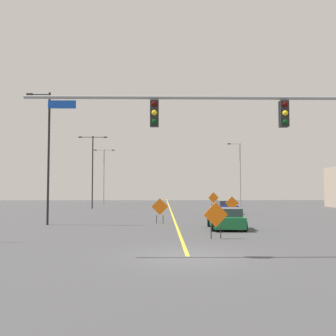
{
  "coord_description": "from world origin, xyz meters",
  "views": [
    {
      "loc": [
        -0.99,
        -14.44,
        2.66
      ],
      "look_at": [
        -0.4,
        24.22,
        4.77
      ],
      "focal_mm": 39.36,
      "sensor_mm": 36.0,
      "label": 1
    }
  ],
  "objects_px": {
    "construction_sign_left_lane": "(160,208)",
    "car_green_far": "(226,219)",
    "street_lamp_mid_left": "(93,166)",
    "construction_sign_right_lane": "(232,204)",
    "traffic_signal_assembly": "(276,126)",
    "street_lamp_far_left": "(104,172)",
    "car_blue_approaching": "(226,207)",
    "construction_sign_median_far": "(213,198)",
    "street_lamp_near_left": "(47,152)",
    "construction_sign_median_near": "(216,216)",
    "street_lamp_far_right": "(239,172)"
  },
  "relations": [
    {
      "from": "construction_sign_left_lane",
      "to": "car_green_far",
      "type": "height_order",
      "value": "construction_sign_left_lane"
    },
    {
      "from": "street_lamp_mid_left",
      "to": "construction_sign_right_lane",
      "type": "relative_size",
      "value": 5.01
    },
    {
      "from": "traffic_signal_assembly",
      "to": "street_lamp_far_left",
      "type": "height_order",
      "value": "street_lamp_far_left"
    },
    {
      "from": "street_lamp_far_left",
      "to": "car_blue_approaching",
      "type": "height_order",
      "value": "street_lamp_far_left"
    },
    {
      "from": "traffic_signal_assembly",
      "to": "street_lamp_far_left",
      "type": "bearing_deg",
      "value": 107.14
    },
    {
      "from": "construction_sign_median_far",
      "to": "car_green_far",
      "type": "relative_size",
      "value": 0.53
    },
    {
      "from": "street_lamp_far_left",
      "to": "construction_sign_left_lane",
      "type": "height_order",
      "value": "street_lamp_far_left"
    },
    {
      "from": "traffic_signal_assembly",
      "to": "construction_sign_left_lane",
      "type": "xyz_separation_m",
      "value": [
        -4.72,
        13.48,
        -3.96
      ]
    },
    {
      "from": "street_lamp_near_left",
      "to": "construction_sign_right_lane",
      "type": "relative_size",
      "value": 5.12
    },
    {
      "from": "street_lamp_near_left",
      "to": "construction_sign_median_near",
      "type": "height_order",
      "value": "street_lamp_near_left"
    },
    {
      "from": "car_blue_approaching",
      "to": "street_lamp_far_right",
      "type": "bearing_deg",
      "value": 72.52
    },
    {
      "from": "street_lamp_far_left",
      "to": "construction_sign_median_far",
      "type": "distance_m",
      "value": 21.74
    },
    {
      "from": "street_lamp_near_left",
      "to": "construction_sign_left_lane",
      "type": "height_order",
      "value": "street_lamp_near_left"
    },
    {
      "from": "construction_sign_right_lane",
      "to": "street_lamp_mid_left",
      "type": "bearing_deg",
      "value": 138.75
    },
    {
      "from": "street_lamp_mid_left",
      "to": "construction_sign_median_near",
      "type": "height_order",
      "value": "street_lamp_mid_left"
    },
    {
      "from": "street_lamp_mid_left",
      "to": "car_blue_approaching",
      "type": "bearing_deg",
      "value": -30.87
    },
    {
      "from": "traffic_signal_assembly",
      "to": "car_green_far",
      "type": "distance_m",
      "value": 10.6
    },
    {
      "from": "traffic_signal_assembly",
      "to": "street_lamp_far_right",
      "type": "relative_size",
      "value": 1.7
    },
    {
      "from": "street_lamp_near_left",
      "to": "construction_sign_left_lane",
      "type": "bearing_deg",
      "value": 7.45
    },
    {
      "from": "construction_sign_median_near",
      "to": "construction_sign_median_far",
      "type": "height_order",
      "value": "construction_sign_median_far"
    },
    {
      "from": "traffic_signal_assembly",
      "to": "street_lamp_far_right",
      "type": "bearing_deg",
      "value": 80.26
    },
    {
      "from": "traffic_signal_assembly",
      "to": "street_lamp_near_left",
      "type": "height_order",
      "value": "street_lamp_near_left"
    },
    {
      "from": "street_lamp_near_left",
      "to": "construction_sign_right_lane",
      "type": "height_order",
      "value": "street_lamp_near_left"
    },
    {
      "from": "street_lamp_mid_left",
      "to": "construction_sign_median_near",
      "type": "bearing_deg",
      "value": -67.38
    },
    {
      "from": "street_lamp_near_left",
      "to": "construction_sign_median_far",
      "type": "bearing_deg",
      "value": 51.91
    },
    {
      "from": "construction_sign_median_far",
      "to": "car_blue_approaching",
      "type": "bearing_deg",
      "value": -87.62
    },
    {
      "from": "street_lamp_far_left",
      "to": "street_lamp_far_right",
      "type": "bearing_deg",
      "value": -19.5
    },
    {
      "from": "traffic_signal_assembly",
      "to": "car_blue_approaching",
      "type": "relative_size",
      "value": 3.58
    },
    {
      "from": "street_lamp_near_left",
      "to": "street_lamp_far_right",
      "type": "bearing_deg",
      "value": 52.99
    },
    {
      "from": "street_lamp_near_left",
      "to": "construction_sign_median_near",
      "type": "relative_size",
      "value": 5.03
    },
    {
      "from": "construction_sign_median_near",
      "to": "street_lamp_far_right",
      "type": "bearing_deg",
      "value": 76.03
    },
    {
      "from": "traffic_signal_assembly",
      "to": "construction_sign_median_far",
      "type": "height_order",
      "value": "traffic_signal_assembly"
    },
    {
      "from": "street_lamp_far_right",
      "to": "construction_sign_right_lane",
      "type": "height_order",
      "value": "street_lamp_far_right"
    },
    {
      "from": "car_blue_approaching",
      "to": "street_lamp_mid_left",
      "type": "bearing_deg",
      "value": 149.13
    },
    {
      "from": "construction_sign_right_lane",
      "to": "car_green_far",
      "type": "distance_m",
      "value": 10.54
    },
    {
      "from": "street_lamp_near_left",
      "to": "construction_sign_median_near",
      "type": "distance_m",
      "value": 14.06
    },
    {
      "from": "traffic_signal_assembly",
      "to": "street_lamp_far_right",
      "type": "height_order",
      "value": "street_lamp_far_right"
    },
    {
      "from": "street_lamp_far_right",
      "to": "construction_sign_left_lane",
      "type": "xyz_separation_m",
      "value": [
        -11.28,
        -24.78,
        -3.84
      ]
    },
    {
      "from": "street_lamp_far_right",
      "to": "street_lamp_far_left",
      "type": "xyz_separation_m",
      "value": [
        -20.62,
        7.3,
        0.24
      ]
    },
    {
      "from": "traffic_signal_assembly",
      "to": "construction_sign_right_lane",
      "type": "relative_size",
      "value": 8.24
    },
    {
      "from": "street_lamp_far_right",
      "to": "construction_sign_right_lane",
      "type": "relative_size",
      "value": 4.86
    },
    {
      "from": "traffic_signal_assembly",
      "to": "car_blue_approaching",
      "type": "xyz_separation_m",
      "value": [
        2.12,
        24.13,
        -4.49
      ]
    },
    {
      "from": "construction_sign_median_near",
      "to": "car_blue_approaching",
      "type": "height_order",
      "value": "construction_sign_median_near"
    },
    {
      "from": "construction_sign_right_lane",
      "to": "construction_sign_left_lane",
      "type": "bearing_deg",
      "value": -136.37
    },
    {
      "from": "construction_sign_median_near",
      "to": "car_green_far",
      "type": "height_order",
      "value": "construction_sign_median_near"
    },
    {
      "from": "street_lamp_near_left",
      "to": "construction_sign_right_lane",
      "type": "bearing_deg",
      "value": 26.57
    },
    {
      "from": "car_blue_approaching",
      "to": "construction_sign_median_near",
      "type": "bearing_deg",
      "value": -101.31
    },
    {
      "from": "construction_sign_right_lane",
      "to": "construction_sign_median_far",
      "type": "relative_size",
      "value": 0.88
    },
    {
      "from": "street_lamp_mid_left",
      "to": "car_blue_approaching",
      "type": "distance_m",
      "value": 18.98
    },
    {
      "from": "construction_sign_right_lane",
      "to": "traffic_signal_assembly",
      "type": "bearing_deg",
      "value": -95.68
    }
  ]
}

